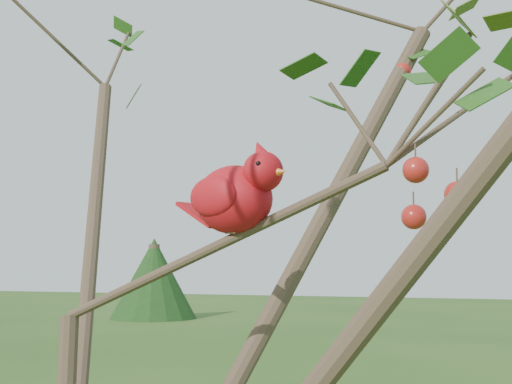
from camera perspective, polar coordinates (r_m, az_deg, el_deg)
crabapple_tree at (r=1.24m, az=-14.81°, el=-2.16°), size 2.35×2.05×2.95m
cardinal at (r=1.20m, az=-1.51°, el=-0.30°), size 0.24×0.16×0.17m
distant_trees at (r=23.13m, az=2.75°, el=-6.98°), size 45.02×12.77×3.25m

